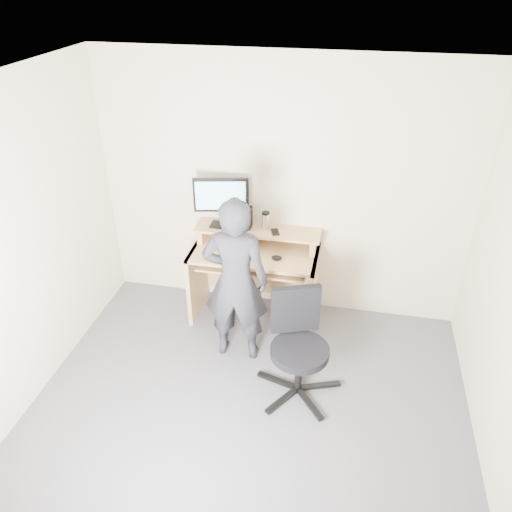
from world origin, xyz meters
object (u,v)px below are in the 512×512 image
(desk, at_px, (256,265))
(monitor, at_px, (221,198))
(person, at_px, (236,282))
(office_chair, at_px, (298,341))

(desk, xyz_separation_m, monitor, (-0.35, 0.07, 0.66))
(person, bearing_deg, desk, -96.45)
(office_chair, relative_size, person, 0.58)
(desk, distance_m, monitor, 0.74)
(desk, xyz_separation_m, person, (-0.04, -0.64, 0.23))
(desk, relative_size, monitor, 2.34)
(desk, distance_m, office_chair, 1.10)
(monitor, distance_m, office_chair, 1.53)
(desk, distance_m, person, 0.68)
(monitor, height_order, person, person)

